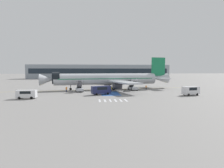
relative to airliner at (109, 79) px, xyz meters
name	(u,v)px	position (x,y,z in m)	size (l,w,h in m)	color
ground_plane	(108,89)	(-0.15, -0.37, -3.72)	(600.00, 600.00, 0.00)	gray
apron_leadline_yellow	(107,89)	(-0.63, -0.08, -3.71)	(0.20, 80.43, 0.01)	gold
apron_stand_patch_blue	(110,93)	(-0.63, -11.27, -3.71)	(5.40, 10.03, 0.01)	#2856A8
apron_walkway_bar_0	(100,101)	(-4.23, -23.53, -3.71)	(0.44, 3.60, 0.01)	silver
apron_walkway_bar_1	(105,101)	(-3.03, -23.53, -3.71)	(0.44, 3.60, 0.01)	silver
apron_walkway_bar_2	(110,101)	(-1.83, -23.53, -3.71)	(0.44, 3.60, 0.01)	silver
apron_walkway_bar_3	(115,100)	(-0.63, -23.53, -3.71)	(0.44, 3.60, 0.01)	silver
apron_walkway_bar_4	(121,100)	(0.57, -23.53, -3.71)	(0.44, 3.60, 0.01)	silver
apron_walkway_bar_5	(126,100)	(1.77, -23.53, -3.71)	(0.44, 3.60, 0.01)	silver
airliner	(109,79)	(0.00, 0.00, 0.00)	(46.90, 33.39, 11.75)	#B7BCC4
boarding_stairs_forward	(79,89)	(-9.96, -5.92, -2.72)	(2.82, 5.44, 4.04)	#ADB2BA
boarding_stairs_aft	(133,87)	(8.09, -3.50, -2.71)	(2.82, 5.44, 4.15)	#ADB2BA
fuel_tanker	(114,81)	(4.75, 20.67, -2.11)	(10.01, 2.98, 3.20)	#38383D
service_van_0	(191,90)	(21.00, -17.63, -2.29)	(4.91, 2.70, 2.42)	silver
service_van_1	(101,90)	(-3.40, -13.61, -2.29)	(5.70, 3.49, 2.41)	#1E234C
service_van_2	(27,94)	(-21.63, -18.68, -2.46)	(4.51, 1.84, 2.09)	silver
baggage_cart	(105,90)	(-1.75, -5.90, -3.46)	(2.73, 2.99, 0.87)	gray
ground_crew_0	(146,87)	(13.09, -2.76, -2.81)	(0.48, 0.44, 1.59)	#2D2D33
ground_crew_1	(111,88)	(0.28, -6.83, -2.73)	(0.43, 0.49, 1.71)	#2D2D33
ground_crew_2	(66,89)	(-13.95, -6.79, -2.70)	(0.49, 0.42, 1.77)	#191E38
terminal_building	(100,72)	(0.96, 86.46, 2.00)	(117.58, 12.10, 11.43)	#89939E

